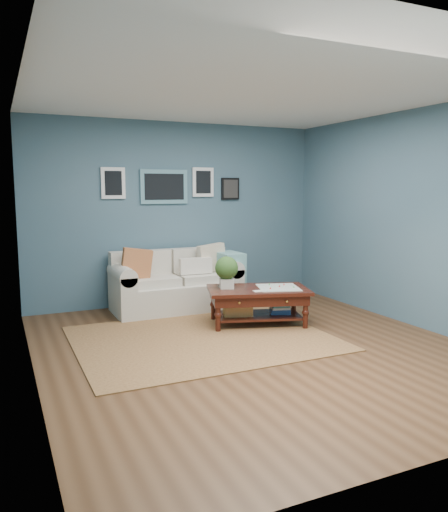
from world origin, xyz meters
TOP-DOWN VIEW (x-y plane):
  - room_shell at (-0.00, 0.06)m, footprint 5.00×5.02m
  - area_rug at (-0.40, 0.54)m, footprint 2.85×2.28m
  - loveseat at (-0.13, 2.02)m, footprint 1.83×0.83m
  - coffee_table at (0.42, 0.85)m, footprint 1.42×1.08m

SIDE VIEW (x-z plane):
  - area_rug at x=-0.40m, z-range 0.00..0.01m
  - loveseat at x=-0.13m, z-range -0.09..0.85m
  - coffee_table at x=0.42m, z-range -0.05..0.83m
  - room_shell at x=0.00m, z-range 0.01..2.71m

